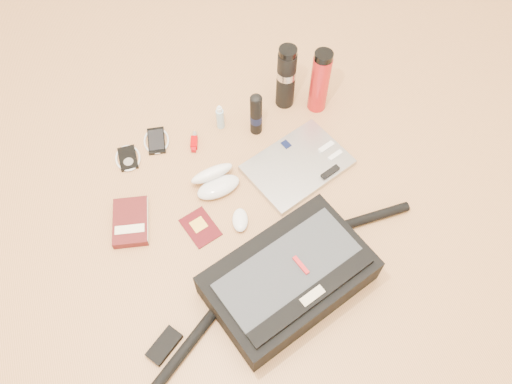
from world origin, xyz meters
The scene contains 14 objects.
ground centered at (0.00, 0.00, 0.00)m, with size 4.00×4.00×0.00m, color tan.
messenger_bag centered at (0.02, -0.26, 0.07)m, with size 1.02×0.45×0.15m.
laptop centered at (0.24, 0.17, 0.01)m, with size 0.43×0.36×0.04m.
book centered at (-0.41, 0.15, 0.02)m, with size 0.16×0.21×0.03m.
passport centered at (-0.18, 0.05, 0.00)m, with size 0.13×0.16×0.01m.
mouse centered at (-0.04, 0.02, 0.02)m, with size 0.08×0.11×0.03m.
sunglasses_case centered at (-0.08, 0.20, 0.03)m, with size 0.18×0.16×0.10m.
ipod centered at (-0.36, 0.43, 0.01)m, with size 0.10×0.11×0.01m.
phone centered at (-0.23, 0.47, 0.01)m, with size 0.12×0.14×0.01m.
inhaler centered at (-0.10, 0.41, 0.01)m, with size 0.05×0.09×0.02m.
spray_bottle centered at (0.03, 0.46, 0.05)m, with size 0.04×0.04×0.12m.
aerosol_can centered at (0.15, 0.39, 0.10)m, with size 0.06×0.06×0.20m.
thermos_black centered at (0.31, 0.49, 0.15)m, with size 0.09×0.09×0.29m.
thermos_red centered at (0.43, 0.42, 0.14)m, with size 0.10×0.10×0.29m.
Camera 1 is at (-0.28, -0.78, 1.58)m, focal length 35.00 mm.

